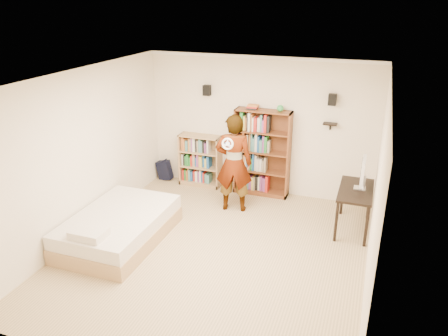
{
  "coord_description": "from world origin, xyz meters",
  "views": [
    {
      "loc": [
        2.1,
        -5.45,
        3.74
      ],
      "look_at": [
        -0.05,
        0.6,
        1.18
      ],
      "focal_mm": 35.0,
      "sensor_mm": 36.0,
      "label": 1
    }
  ],
  "objects_px": {
    "computer_desk": "(354,209)",
    "daybed": "(119,224)",
    "low_bookshelf": "(200,160)",
    "person": "(234,163)",
    "tall_bookshelf": "(262,153)"
  },
  "relations": [
    {
      "from": "daybed",
      "to": "tall_bookshelf",
      "type": "bearing_deg",
      "value": 56.14
    },
    {
      "from": "tall_bookshelf",
      "to": "person",
      "type": "height_order",
      "value": "person"
    },
    {
      "from": "person",
      "to": "computer_desk",
      "type": "bearing_deg",
      "value": 167.44
    },
    {
      "from": "computer_desk",
      "to": "person",
      "type": "distance_m",
      "value": 2.21
    },
    {
      "from": "tall_bookshelf",
      "to": "low_bookshelf",
      "type": "xyz_separation_m",
      "value": [
        -1.31,
        -0.0,
        -0.32
      ]
    },
    {
      "from": "computer_desk",
      "to": "low_bookshelf",
      "type": "bearing_deg",
      "value": 164.63
    },
    {
      "from": "computer_desk",
      "to": "person",
      "type": "bearing_deg",
      "value": 179.23
    },
    {
      "from": "low_bookshelf",
      "to": "computer_desk",
      "type": "bearing_deg",
      "value": -15.37
    },
    {
      "from": "low_bookshelf",
      "to": "person",
      "type": "relative_size",
      "value": 0.59
    },
    {
      "from": "computer_desk",
      "to": "daybed",
      "type": "distance_m",
      "value": 3.9
    },
    {
      "from": "tall_bookshelf",
      "to": "computer_desk",
      "type": "xyz_separation_m",
      "value": [
        1.84,
        -0.87,
        -0.49
      ]
    },
    {
      "from": "computer_desk",
      "to": "person",
      "type": "relative_size",
      "value": 0.6
    },
    {
      "from": "tall_bookshelf",
      "to": "daybed",
      "type": "xyz_separation_m",
      "value": [
        -1.69,
        -2.52,
        -0.56
      ]
    },
    {
      "from": "tall_bookshelf",
      "to": "low_bookshelf",
      "type": "distance_m",
      "value": 1.35
    },
    {
      "from": "daybed",
      "to": "computer_desk",
      "type": "bearing_deg",
      "value": 25.02
    }
  ]
}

